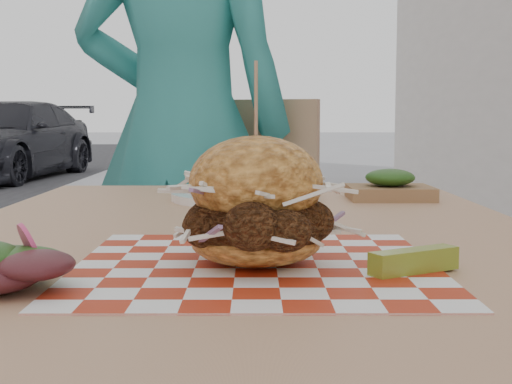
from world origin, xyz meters
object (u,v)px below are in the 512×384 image
sandwich (256,209)px  car_dark (7,140)px  patio_table (244,286)px  patio_chair (259,238)px  diner (181,129)px

sandwich → car_dark: bearing=110.4°
patio_table → sandwich: sandwich is taller
car_dark → patio_chair: 9.09m
diner → patio_chair: (0.22, 0.02, -0.31)m
car_dark → patio_table: (3.58, -9.42, 0.11)m
car_dark → patio_table: 10.08m
diner → sandwich: size_ratio=8.56×
patio_chair → diner: bearing=-158.4°
diner → patio_chair: bearing=-166.7°
patio_table → patio_chair: bearing=88.4°
patio_table → sandwich: (0.02, -0.24, 0.14)m
car_dark → sandwich: 10.31m
car_dark → patio_chair: size_ratio=4.10×
patio_table → patio_chair: (0.03, 1.08, -0.12)m
diner → car_dark: (-3.39, 8.35, -0.30)m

